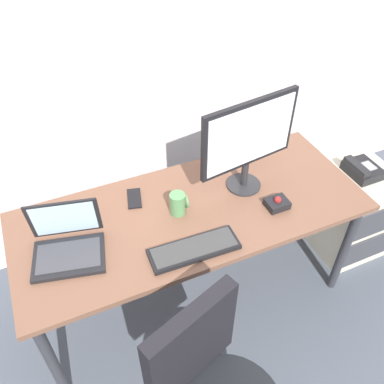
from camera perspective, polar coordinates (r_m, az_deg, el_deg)
The scene contains 11 objects.
ground_plane at distance 2.60m, azimuth 0.00°, elevation -13.74°, with size 8.00×8.00×0.00m, color #464C57.
back_wall at distance 2.24m, azimuth -7.92°, elevation 22.36°, with size 6.00×0.10×2.80m, color beige.
desk at distance 2.09m, azimuth 0.00°, elevation -3.85°, with size 1.75×0.71×0.72m.
file_cabinet at distance 2.84m, azimuth 20.69°, elevation -1.97°, with size 0.42×0.53×0.59m.
desk_phone at distance 2.62m, azimuth 22.49°, elevation 2.90°, with size 0.17×0.20×0.09m.
monitor_main at distance 2.00m, azimuth 7.88°, elevation 7.29°, with size 0.53×0.18×0.51m.
keyboard at distance 1.85m, azimuth 0.29°, elevation -7.89°, with size 0.42×0.15×0.03m.
laptop at distance 1.90m, azimuth -16.89°, elevation -6.74°, with size 0.36×0.32×0.24m.
trackball_mouse at distance 2.08m, azimuth 11.71°, elevation -1.53°, with size 0.11×0.09×0.07m.
coffee_mug at distance 1.99m, azimuth -1.92°, elevation -1.60°, with size 0.09×0.08×0.12m.
cell_phone at distance 2.11m, azimuth -7.99°, elevation -0.88°, with size 0.07×0.14×0.01m, color black.
Camera 1 is at (-0.58, -1.32, 2.16)m, focal length 38.48 mm.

